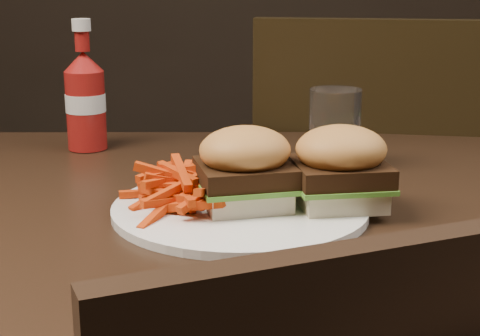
{
  "coord_description": "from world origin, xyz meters",
  "views": [
    {
      "loc": [
        0.1,
        -0.81,
        1.02
      ],
      "look_at": [
        0.1,
        -0.01,
        0.8
      ],
      "focal_mm": 55.0,
      "sensor_mm": 36.0,
      "label": 1
    }
  ],
  "objects_px": {
    "chair_far": "(375,260)",
    "dining_table": "(156,223)",
    "tumbler": "(335,129)",
    "ketchup_bottle": "(86,110)",
    "plate": "(240,209)"
  },
  "relations": [
    {
      "from": "chair_far",
      "to": "ketchup_bottle",
      "type": "height_order",
      "value": "ketchup_bottle"
    },
    {
      "from": "chair_far",
      "to": "tumbler",
      "type": "relative_size",
      "value": 4.3
    },
    {
      "from": "dining_table",
      "to": "chair_far",
      "type": "height_order",
      "value": "dining_table"
    },
    {
      "from": "chair_far",
      "to": "plate",
      "type": "distance_m",
      "value": 0.77
    },
    {
      "from": "chair_far",
      "to": "ketchup_bottle",
      "type": "xyz_separation_m",
      "value": [
        -0.51,
        -0.33,
        0.38
      ]
    },
    {
      "from": "chair_far",
      "to": "dining_table",
      "type": "bearing_deg",
      "value": 67.54
    },
    {
      "from": "dining_table",
      "to": "plate",
      "type": "xyz_separation_m",
      "value": [
        0.1,
        -0.02,
        0.03
      ]
    },
    {
      "from": "dining_table",
      "to": "chair_far",
      "type": "bearing_deg",
      "value": 58.06
    },
    {
      "from": "tumbler",
      "to": "ketchup_bottle",
      "type": "bearing_deg",
      "value": 162.47
    },
    {
      "from": "dining_table",
      "to": "ketchup_bottle",
      "type": "height_order",
      "value": "ketchup_bottle"
    },
    {
      "from": "plate",
      "to": "dining_table",
      "type": "bearing_deg",
      "value": 166.29
    },
    {
      "from": "dining_table",
      "to": "tumbler",
      "type": "xyz_separation_m",
      "value": [
        0.23,
        0.17,
        0.08
      ]
    },
    {
      "from": "tumbler",
      "to": "chair_far",
      "type": "bearing_deg",
      "value": 70.93
    },
    {
      "from": "dining_table",
      "to": "chair_far",
      "type": "xyz_separation_m",
      "value": [
        0.38,
        0.61,
        -0.3
      ]
    },
    {
      "from": "chair_far",
      "to": "ketchup_bottle",
      "type": "distance_m",
      "value": 0.72
    }
  ]
}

